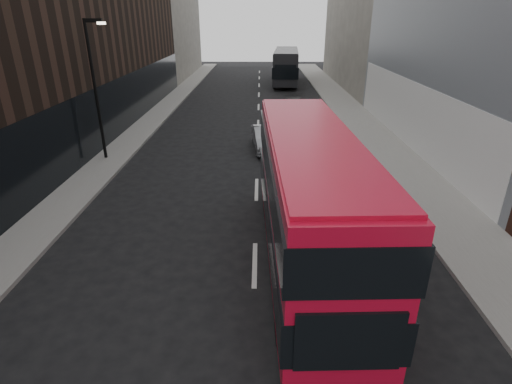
{
  "coord_description": "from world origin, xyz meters",
  "views": [
    {
      "loc": [
        0.16,
        -2.68,
        7.23
      ],
      "look_at": [
        0.04,
        8.04,
        2.5
      ],
      "focal_mm": 28.0,
      "sensor_mm": 36.0,
      "label": 1
    }
  ],
  "objects_px": {
    "street_lamp": "(96,82)",
    "car_b": "(266,138)",
    "car_a": "(310,166)",
    "grey_bus": "(286,66)",
    "red_bus": "(309,196)",
    "car_c": "(293,108)"
  },
  "relations": [
    {
      "from": "street_lamp",
      "to": "grey_bus",
      "type": "xyz_separation_m",
      "value": [
        11.32,
        27.43,
        -2.17
      ]
    },
    {
      "from": "grey_bus",
      "to": "car_c",
      "type": "distance_m",
      "value": 17.1
    },
    {
      "from": "red_bus",
      "to": "car_b",
      "type": "xyz_separation_m",
      "value": [
        -1.1,
        11.9,
        -1.7
      ]
    },
    {
      "from": "grey_bus",
      "to": "car_c",
      "type": "height_order",
      "value": "grey_bus"
    },
    {
      "from": "red_bus",
      "to": "street_lamp",
      "type": "bearing_deg",
      "value": 132.76
    },
    {
      "from": "street_lamp",
      "to": "car_b",
      "type": "relative_size",
      "value": 1.74
    },
    {
      "from": "street_lamp",
      "to": "car_b",
      "type": "height_order",
      "value": "street_lamp"
    },
    {
      "from": "red_bus",
      "to": "grey_bus",
      "type": "distance_m",
      "value": 37.35
    },
    {
      "from": "grey_bus",
      "to": "car_b",
      "type": "bearing_deg",
      "value": -91.78
    },
    {
      "from": "red_bus",
      "to": "car_a",
      "type": "bearing_deg",
      "value": 80.32
    },
    {
      "from": "grey_bus",
      "to": "car_b",
      "type": "distance_m",
      "value": 25.59
    },
    {
      "from": "car_c",
      "to": "grey_bus",
      "type": "bearing_deg",
      "value": 92.76
    },
    {
      "from": "car_a",
      "to": "car_b",
      "type": "height_order",
      "value": "same"
    },
    {
      "from": "red_bus",
      "to": "grey_bus",
      "type": "bearing_deg",
      "value": 85.67
    },
    {
      "from": "car_a",
      "to": "car_b",
      "type": "bearing_deg",
      "value": 118.15
    },
    {
      "from": "car_b",
      "to": "car_c",
      "type": "relative_size",
      "value": 0.85
    },
    {
      "from": "red_bus",
      "to": "car_c",
      "type": "bearing_deg",
      "value": 84.79
    },
    {
      "from": "street_lamp",
      "to": "red_bus",
      "type": "distance_m",
      "value": 14.06
    },
    {
      "from": "street_lamp",
      "to": "car_c",
      "type": "relative_size",
      "value": 1.48
    },
    {
      "from": "car_a",
      "to": "car_b",
      "type": "distance_m",
      "value": 5.12
    },
    {
      "from": "street_lamp",
      "to": "car_b",
      "type": "bearing_deg",
      "value": 12.94
    },
    {
      "from": "street_lamp",
      "to": "car_a",
      "type": "xyz_separation_m",
      "value": [
        10.79,
        -2.68,
        -3.52
      ]
    }
  ]
}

